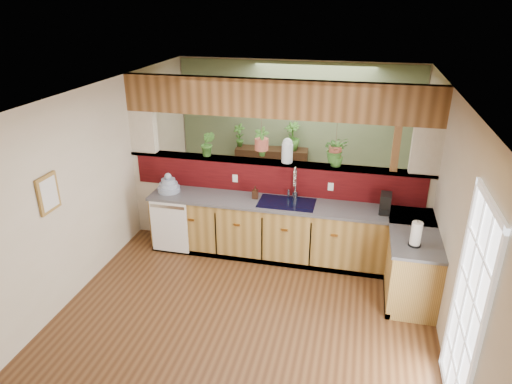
% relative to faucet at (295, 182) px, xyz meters
% --- Properties ---
extents(ground, '(4.60, 7.00, 0.01)m').
position_rel_faucet_xyz_m(ground, '(-0.34, -1.13, -1.18)').
color(ground, '#4F2F18').
rests_on(ground, ground).
extents(ceiling, '(4.60, 7.00, 0.01)m').
position_rel_faucet_xyz_m(ceiling, '(-0.34, -1.13, 1.42)').
color(ceiling, brown).
rests_on(ceiling, ground).
extents(wall_back, '(4.60, 0.02, 2.60)m').
position_rel_faucet_xyz_m(wall_back, '(-0.34, 2.37, 0.12)').
color(wall_back, beige).
rests_on(wall_back, ground).
extents(wall_left, '(0.02, 7.00, 2.60)m').
position_rel_faucet_xyz_m(wall_left, '(-2.64, -1.13, 0.12)').
color(wall_left, beige).
rests_on(wall_left, ground).
extents(wall_right, '(0.02, 7.00, 2.60)m').
position_rel_faucet_xyz_m(wall_right, '(1.96, -1.13, 0.12)').
color(wall_right, beige).
rests_on(wall_right, ground).
extents(pass_through_partition, '(4.60, 0.21, 2.60)m').
position_rel_faucet_xyz_m(pass_through_partition, '(-0.31, 0.22, 0.01)').
color(pass_through_partition, beige).
rests_on(pass_through_partition, ground).
extents(pass_through_ledge, '(4.60, 0.21, 0.04)m').
position_rel_faucet_xyz_m(pass_through_ledge, '(-0.34, 0.22, 0.19)').
color(pass_through_ledge, brown).
rests_on(pass_through_ledge, ground).
extents(header_beam, '(4.60, 0.15, 0.55)m').
position_rel_faucet_xyz_m(header_beam, '(-0.34, 0.22, 1.15)').
color(header_beam, brown).
rests_on(header_beam, ground).
extents(sage_backwall, '(4.55, 0.02, 2.55)m').
position_rel_faucet_xyz_m(sage_backwall, '(-0.34, 2.35, 0.12)').
color(sage_backwall, '#5D714D').
rests_on(sage_backwall, ground).
extents(countertop, '(4.14, 1.52, 0.90)m').
position_rel_faucet_xyz_m(countertop, '(0.50, -0.26, -0.73)').
color(countertop, olive).
rests_on(countertop, ground).
extents(dishwasher, '(0.58, 0.03, 0.82)m').
position_rel_faucet_xyz_m(dishwasher, '(-1.82, -0.46, -0.72)').
color(dishwasher, white).
rests_on(dishwasher, ground).
extents(navy_sink, '(0.82, 0.50, 0.18)m').
position_rel_faucet_xyz_m(navy_sink, '(-0.09, -0.15, -0.36)').
color(navy_sink, black).
rests_on(navy_sink, countertop).
extents(french_door, '(0.06, 1.02, 2.16)m').
position_rel_faucet_xyz_m(french_door, '(1.93, -2.43, -0.13)').
color(french_door, white).
rests_on(french_door, ground).
extents(framed_print, '(0.04, 0.35, 0.45)m').
position_rel_faucet_xyz_m(framed_print, '(-2.61, -1.93, 0.37)').
color(framed_print, olive).
rests_on(framed_print, wall_left).
extents(faucet, '(0.23, 0.23, 0.52)m').
position_rel_faucet_xyz_m(faucet, '(0.00, 0.00, 0.00)').
color(faucet, '#B7B7B2').
rests_on(faucet, countertop).
extents(dish_stack, '(0.34, 0.34, 0.30)m').
position_rel_faucet_xyz_m(dish_stack, '(-1.92, -0.14, -0.19)').
color(dish_stack, '#8896AF').
rests_on(dish_stack, countertop).
extents(soap_dispenser, '(0.09, 0.09, 0.19)m').
position_rel_faucet_xyz_m(soap_dispenser, '(-0.57, -0.09, -0.18)').
color(soap_dispenser, '#3C2216').
rests_on(soap_dispenser, countertop).
extents(coffee_maker, '(0.15, 0.25, 0.28)m').
position_rel_faucet_xyz_m(coffee_maker, '(1.29, -0.16, -0.15)').
color(coffee_maker, black).
rests_on(coffee_maker, countertop).
extents(paper_towel, '(0.15, 0.15, 0.33)m').
position_rel_faucet_xyz_m(paper_towel, '(1.62, -1.01, -0.13)').
color(paper_towel, black).
rests_on(paper_towel, countertop).
extents(glass_jar, '(0.17, 0.17, 0.37)m').
position_rel_faucet_xyz_m(glass_jar, '(-0.16, 0.22, 0.40)').
color(glass_jar, silver).
rests_on(glass_jar, pass_through_ledge).
extents(ledge_plant_left, '(0.22, 0.18, 0.40)m').
position_rel_faucet_xyz_m(ledge_plant_left, '(-1.39, 0.22, 0.41)').
color(ledge_plant_left, '#326322').
rests_on(ledge_plant_left, pass_through_ledge).
extents(ledge_plant_right, '(0.26, 0.26, 0.36)m').
position_rel_faucet_xyz_m(ledge_plant_right, '(0.56, 0.22, 0.39)').
color(ledge_plant_right, '#326322').
rests_on(ledge_plant_right, pass_through_ledge).
extents(hanging_plant_a, '(0.25, 0.20, 0.56)m').
position_rel_faucet_xyz_m(hanging_plant_a, '(-0.55, 0.22, 0.64)').
color(hanging_plant_a, brown).
rests_on(hanging_plant_a, header_beam).
extents(hanging_plant_b, '(0.44, 0.41, 0.52)m').
position_rel_faucet_xyz_m(hanging_plant_b, '(0.54, 0.22, 0.63)').
color(hanging_plant_b, brown).
rests_on(hanging_plant_b, header_beam).
extents(shelving_console, '(1.41, 0.46, 0.92)m').
position_rel_faucet_xyz_m(shelving_console, '(-0.76, 2.12, -0.68)').
color(shelving_console, black).
rests_on(shelving_console, ground).
extents(shelf_plant_a, '(0.27, 0.21, 0.45)m').
position_rel_faucet_xyz_m(shelf_plant_a, '(-1.41, 2.12, 0.01)').
color(shelf_plant_a, '#326322').
rests_on(shelf_plant_a, shelving_console).
extents(shelf_plant_b, '(0.39, 0.39, 0.53)m').
position_rel_faucet_xyz_m(shelf_plant_b, '(-0.38, 2.12, 0.05)').
color(shelf_plant_b, '#326322').
rests_on(shelf_plant_b, shelving_console).
extents(floor_plant, '(0.86, 0.79, 0.80)m').
position_rel_faucet_xyz_m(floor_plant, '(0.97, 0.92, -0.78)').
color(floor_plant, '#326322').
rests_on(floor_plant, ground).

